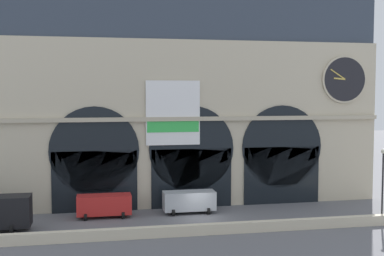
% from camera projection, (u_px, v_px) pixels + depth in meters
% --- Properties ---
extents(ground_plane, '(200.00, 200.00, 0.00)m').
position_uv_depth(ground_plane, '(202.00, 219.00, 47.35)').
color(ground_plane, slate).
extents(quay_parapet_wall, '(90.00, 0.70, 0.91)m').
position_uv_depth(quay_parapet_wall, '(214.00, 229.00, 42.24)').
color(quay_parapet_wall, beige).
rests_on(quay_parapet_wall, ground).
extents(station_building, '(42.04, 4.47, 22.57)m').
position_uv_depth(station_building, '(188.00, 104.00, 53.49)').
color(station_building, beige).
rests_on(station_building, ground).
extents(van_midwest, '(5.20, 2.48, 2.20)m').
position_uv_depth(van_midwest, '(104.00, 205.00, 47.87)').
color(van_midwest, red).
rests_on(van_midwest, ground).
extents(van_center, '(5.20, 2.48, 2.20)m').
position_uv_depth(van_center, '(189.00, 201.00, 49.61)').
color(van_center, '#ADB2B7').
rests_on(van_center, ground).
extents(street_lamp_quayside, '(0.44, 0.44, 6.90)m').
position_uv_depth(street_lamp_quayside, '(383.00, 175.00, 45.87)').
color(street_lamp_quayside, black).
rests_on(street_lamp_quayside, ground).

